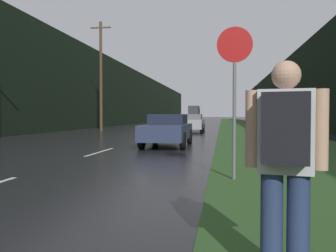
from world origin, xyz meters
name	(u,v)px	position (x,y,z in m)	size (l,w,h in m)	color
grass_verge	(247,128)	(7.19, 40.00, 0.01)	(6.00, 240.00, 0.02)	#2D5123
lane_stripe_c	(100,152)	(0.00, 13.26, 0.00)	(0.12, 3.00, 0.01)	silver
lane_stripe_d	(142,139)	(0.00, 20.26, 0.00)	(0.12, 3.00, 0.01)	silver
lane_stripe_e	(163,133)	(0.00, 27.26, 0.00)	(0.12, 3.00, 0.01)	silver
treeline_far_side	(119,95)	(-10.19, 50.00, 4.28)	(2.00, 140.00, 8.56)	black
treeline_near_side	(288,95)	(13.19, 50.00, 4.14)	(2.00, 140.00, 8.28)	black
utility_pole_far	(101,75)	(-5.87, 30.13, 4.83)	(1.80, 0.24, 9.39)	#4C3823
stop_sign	(234,85)	(4.72, 8.15, 1.98)	(0.74, 0.07, 3.19)	slate
hitchhiker_with_backpack	(285,159)	(4.95, 3.49, 1.02)	(0.61, 0.47, 1.78)	navy
car_passing_near	(168,130)	(2.09, 16.17, 0.73)	(1.88, 4.73, 1.41)	#2D3856
car_passing_far	(192,123)	(2.09, 28.67, 0.76)	(1.92, 4.41, 1.45)	#9E9EA3
delivery_truck	(194,113)	(-2.09, 85.73, 1.88)	(2.42, 8.55, 3.56)	black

